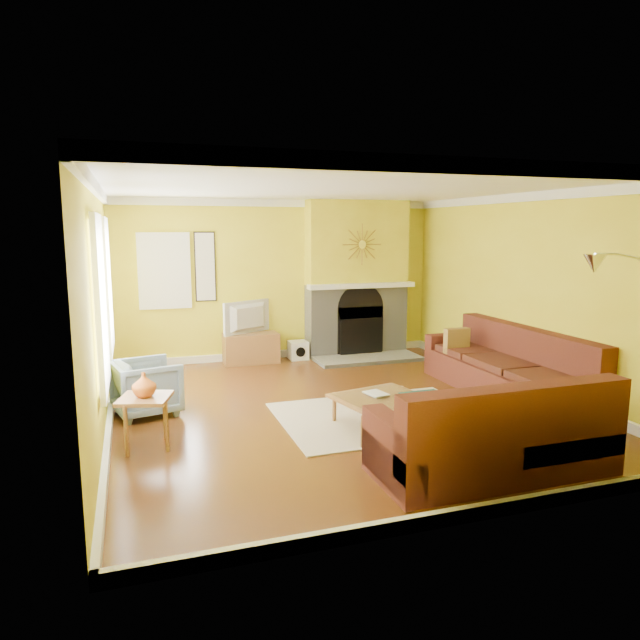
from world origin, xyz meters
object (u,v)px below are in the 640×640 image
object	(u,v)px
media_console	(251,348)
side_table	(146,422)
armchair	(147,387)
sectional_sofa	(453,379)
coffee_table	(384,414)

from	to	relation	value
media_console	side_table	distance (m)	3.76
media_console	armchair	world-z (taller)	armchair
sectional_sofa	armchair	bearing A→B (deg)	160.56
armchair	side_table	xyz separation A→B (m)	(-0.04, -1.09, -0.07)
coffee_table	media_console	size ratio (longest dim) A/B	1.05
sectional_sofa	coffee_table	distance (m)	1.03
coffee_table	media_console	world-z (taller)	media_console
media_console	side_table	bearing A→B (deg)	-118.02
sectional_sofa	side_table	world-z (taller)	sectional_sofa
sectional_sofa	coffee_table	size ratio (longest dim) A/B	4.10
sectional_sofa	armchair	size ratio (longest dim) A/B	5.32
sectional_sofa	side_table	distance (m)	3.50
coffee_table	side_table	distance (m)	2.54
side_table	armchair	bearing A→B (deg)	87.86
sectional_sofa	coffee_table	bearing A→B (deg)	-168.87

